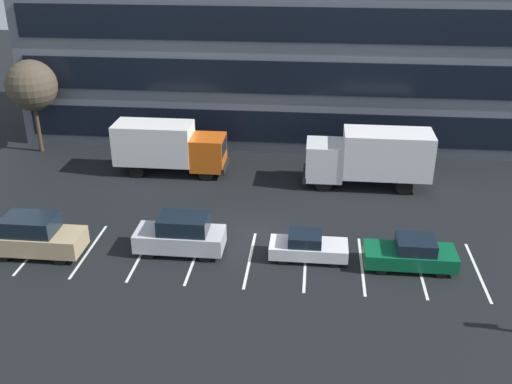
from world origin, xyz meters
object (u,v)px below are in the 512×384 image
suv_silver (181,235)px  suv_tan (35,236)px  box_truck_white (371,156)px  box_truck_orange (168,146)px  sedan_white (308,247)px  sedan_forest (411,254)px  bare_tree (31,86)px

suv_silver → suv_tan: (-7.31, -0.96, 0.04)m
box_truck_white → suv_silver: (-10.15, -9.37, -1.08)m
suv_silver → box_truck_orange: bearing=106.7°
suv_silver → sedan_white: 6.47m
box_truck_orange → suv_tan: (-4.24, -11.16, -0.91)m
box_truck_white → suv_tan: 20.31m
suv_tan → sedan_forest: size_ratio=1.06×
suv_silver → bare_tree: bare_tree is taller
box_truck_orange → box_truck_white: size_ratio=0.93×
sedan_white → sedan_forest: bearing=-3.7°
suv_silver → suv_tan: 7.37m
sedan_white → box_truck_orange: bearing=133.1°
box_truck_orange → sedan_forest: bearing=-35.8°
bare_tree → suv_silver: bearing=-44.6°
box_truck_orange → sedan_forest: (14.58, -10.51, -1.19)m
suv_tan → box_truck_orange: bearing=69.2°
suv_silver → sedan_forest: suv_silver is taller
suv_silver → sedan_forest: size_ratio=1.02×
suv_silver → sedan_forest: 11.52m
box_truck_white → sedan_forest: bearing=-81.9°
suv_silver → sedan_forest: (11.52, -0.31, -0.24)m
suv_silver → box_truck_white: bearing=42.7°
box_truck_white → bare_tree: 24.06m
suv_silver → bare_tree: 19.27m
box_truck_white → sedan_forest: (1.37, -9.68, -1.32)m
suv_silver → sedan_white: suv_silver is taller
box_truck_white → bare_tree: bearing=170.6°
box_truck_orange → bare_tree: bare_tree is taller
box_truck_orange → suv_silver: size_ratio=1.64×
suv_silver → sedan_white: (6.46, 0.02, -0.33)m
box_truck_white → suv_tan: bearing=-149.4°
box_truck_white → sedan_white: (-3.68, -9.35, -1.41)m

